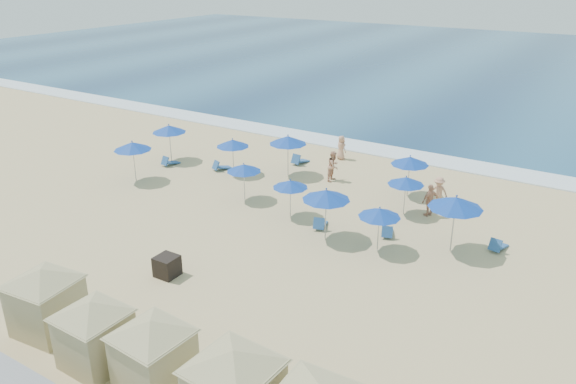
% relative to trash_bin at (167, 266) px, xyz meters
% --- Properties ---
extents(ground, '(160.00, 160.00, 0.00)m').
position_rel_trash_bin_xyz_m(ground, '(1.95, 4.57, -0.44)').
color(ground, tan).
rests_on(ground, ground).
extents(ocean, '(160.00, 80.00, 0.06)m').
position_rel_trash_bin_xyz_m(ocean, '(1.95, 59.57, -0.41)').
color(ocean, navy).
rests_on(ocean, ground).
extents(surf_line, '(160.00, 2.50, 0.08)m').
position_rel_trash_bin_xyz_m(surf_line, '(1.95, 20.07, -0.40)').
color(surf_line, white).
rests_on(surf_line, ground).
extents(trash_bin, '(0.88, 0.88, 0.87)m').
position_rel_trash_bin_xyz_m(trash_bin, '(0.00, 0.00, 0.00)').
color(trash_bin, black).
rests_on(trash_bin, ground).
extents(cabana_0, '(4.26, 4.26, 2.69)m').
position_rel_trash_bin_xyz_m(cabana_0, '(-0.87, -4.94, 1.10)').
color(cabana_0, tan).
rests_on(cabana_0, ground).
extents(cabana_1, '(4.07, 4.07, 2.56)m').
position_rel_trash_bin_xyz_m(cabana_1, '(1.97, -5.26, 1.03)').
color(cabana_1, tan).
rests_on(cabana_1, ground).
extents(cabana_2, '(4.17, 4.17, 2.62)m').
position_rel_trash_bin_xyz_m(cabana_2, '(4.32, -5.03, 1.07)').
color(cabana_2, tan).
rests_on(cabana_2, ground).
extents(cabana_3, '(4.56, 4.56, 2.86)m').
position_rel_trash_bin_xyz_m(cabana_3, '(7.35, -5.04, 1.20)').
color(cabana_3, tan).
rests_on(cabana_3, ground).
extents(umbrella_0, '(2.16, 2.16, 2.46)m').
position_rel_trash_bin_xyz_m(umbrella_0, '(-10.00, 10.90, 1.70)').
color(umbrella_0, '#A5A8AD').
rests_on(umbrella_0, ground).
extents(umbrella_1, '(2.18, 2.18, 2.48)m').
position_rel_trash_bin_xyz_m(umbrella_1, '(-9.23, 7.06, 1.71)').
color(umbrella_1, '#A5A8AD').
rests_on(umbrella_1, ground).
extents(umbrella_2, '(1.98, 1.98, 2.26)m').
position_rel_trash_bin_xyz_m(umbrella_2, '(-5.04, 11.09, 1.52)').
color(umbrella_2, '#A5A8AD').
rests_on(umbrella_2, ground).
extents(umbrella_3, '(1.87, 1.87, 2.12)m').
position_rel_trash_bin_xyz_m(umbrella_3, '(-2.06, 8.18, 1.41)').
color(umbrella_3, '#A5A8AD').
rests_on(umbrella_3, ground).
extents(umbrella_4, '(2.25, 2.25, 2.56)m').
position_rel_trash_bin_xyz_m(umbrella_4, '(-2.10, 12.67, 1.79)').
color(umbrella_4, '#A5A8AD').
rests_on(umbrella_4, ground).
extents(umbrella_5, '(1.79, 1.79, 2.03)m').
position_rel_trash_bin_xyz_m(umbrella_5, '(1.19, 7.68, 1.33)').
color(umbrella_5, '#A5A8AD').
rests_on(umbrella_5, ground).
extents(umbrella_6, '(2.23, 2.23, 2.53)m').
position_rel_trash_bin_xyz_m(umbrella_6, '(3.87, 6.46, 1.76)').
color(umbrella_6, '#A5A8AD').
rests_on(umbrella_6, ground).
extents(umbrella_7, '(1.85, 1.85, 2.11)m').
position_rel_trash_bin_xyz_m(umbrella_7, '(5.98, 11.00, 1.40)').
color(umbrella_7, '#A5A8AD').
rests_on(umbrella_7, ground).
extents(umbrella_8, '(1.89, 1.89, 2.15)m').
position_rel_trash_bin_xyz_m(umbrella_8, '(6.45, 6.64, 1.43)').
color(umbrella_8, '#A5A8AD').
rests_on(umbrella_8, ground).
extents(umbrella_9, '(2.07, 2.07, 2.36)m').
position_rel_trash_bin_xyz_m(umbrella_9, '(5.23, 13.46, 1.61)').
color(umbrella_9, '#A5A8AD').
rests_on(umbrella_9, ground).
extents(umbrella_10, '(2.39, 2.39, 2.72)m').
position_rel_trash_bin_xyz_m(umbrella_10, '(9.24, 8.35, 1.92)').
color(umbrella_10, '#A5A8AD').
rests_on(umbrella_10, ground).
extents(beach_chair_0, '(0.70, 1.27, 0.66)m').
position_rel_trash_bin_xyz_m(beach_chair_0, '(-9.45, 10.12, -0.21)').
color(beach_chair_0, '#26538D').
rests_on(beach_chair_0, ground).
extents(beach_chair_1, '(0.94, 1.30, 0.66)m').
position_rel_trash_bin_xyz_m(beach_chair_1, '(-6.15, 11.18, -0.21)').
color(beach_chair_1, '#26538D').
rests_on(beach_chair_1, ground).
extents(beach_chair_2, '(0.72, 1.37, 0.73)m').
position_rel_trash_bin_xyz_m(beach_chair_2, '(-2.58, 14.77, -0.18)').
color(beach_chair_2, '#26538D').
rests_on(beach_chair_2, ground).
extents(beach_chair_3, '(0.87, 1.30, 0.66)m').
position_rel_trash_bin_xyz_m(beach_chair_3, '(3.14, 7.28, -0.21)').
color(beach_chair_3, '#26538D').
rests_on(beach_chair_3, ground).
extents(beach_chair_4, '(0.86, 1.25, 0.63)m').
position_rel_trash_bin_xyz_m(beach_chair_4, '(6.26, 8.21, -0.22)').
color(beach_chair_4, '#26538D').
rests_on(beach_chair_4, ground).
extents(beach_chair_5, '(0.72, 1.27, 0.66)m').
position_rel_trash_bin_xyz_m(beach_chair_5, '(11.01, 9.55, -0.21)').
color(beach_chair_5, '#26538D').
rests_on(beach_chair_5, ground).
extents(beachgoer_0, '(0.69, 0.88, 1.81)m').
position_rel_trash_bin_xyz_m(beachgoer_0, '(0.65, 13.34, 0.47)').
color(beachgoer_0, tan).
rests_on(beachgoer_0, ground).
extents(beachgoer_1, '(0.83, 1.08, 1.71)m').
position_rel_trash_bin_xyz_m(beachgoer_1, '(7.14, 11.51, 0.42)').
color(beachgoer_1, tan).
rests_on(beachgoer_1, ground).
extents(beachgoer_2, '(1.11, 0.71, 1.64)m').
position_rel_trash_bin_xyz_m(beachgoer_2, '(7.13, 12.90, 0.38)').
color(beachgoer_2, tan).
rests_on(beachgoer_2, ground).
extents(beachgoer_3, '(0.92, 0.79, 1.59)m').
position_rel_trash_bin_xyz_m(beachgoer_3, '(-0.75, 17.06, 0.36)').
color(beachgoer_3, tan).
rests_on(beachgoer_3, ground).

